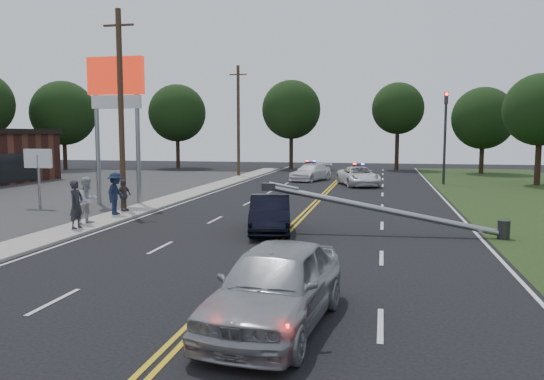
% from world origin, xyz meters
% --- Properties ---
extents(ground, '(120.00, 120.00, 0.00)m').
position_xyz_m(ground, '(0.00, 0.00, 0.00)').
color(ground, black).
rests_on(ground, ground).
extents(sidewalk, '(1.80, 70.00, 0.12)m').
position_xyz_m(sidewalk, '(-8.40, 10.00, 0.06)').
color(sidewalk, '#9F9B8F').
rests_on(sidewalk, ground).
extents(centerline_yellow, '(0.36, 80.00, 0.00)m').
position_xyz_m(centerline_yellow, '(0.00, 10.00, 0.01)').
color(centerline_yellow, gold).
rests_on(centerline_yellow, ground).
extents(pylon_sign, '(3.20, 0.35, 8.00)m').
position_xyz_m(pylon_sign, '(-10.50, 14.00, 6.00)').
color(pylon_sign, gray).
rests_on(pylon_sign, ground).
extents(small_sign, '(1.60, 0.14, 3.10)m').
position_xyz_m(small_sign, '(-14.00, 12.00, 2.33)').
color(small_sign, gray).
rests_on(small_sign, ground).
extents(traffic_signal, '(0.28, 0.41, 7.05)m').
position_xyz_m(traffic_signal, '(8.30, 30.00, 4.21)').
color(traffic_signal, '#2D2D30').
rests_on(traffic_signal, ground).
extents(fallen_streetlight, '(9.36, 0.44, 1.91)m').
position_xyz_m(fallen_streetlight, '(4.19, 8.00, 0.92)').
color(fallen_streetlight, '#2D2D30').
rests_on(fallen_streetlight, ground).
extents(utility_pole_mid, '(1.60, 0.28, 10.00)m').
position_xyz_m(utility_pole_mid, '(-9.20, 12.00, 5.08)').
color(utility_pole_mid, '#382619').
rests_on(utility_pole_mid, ground).
extents(utility_pole_far, '(1.60, 0.28, 10.00)m').
position_xyz_m(utility_pole_far, '(-9.20, 34.00, 5.08)').
color(utility_pole_far, '#382619').
rests_on(utility_pole_far, ground).
extents(tree_4, '(6.93, 6.93, 9.61)m').
position_xyz_m(tree_4, '(-30.38, 39.47, 6.14)').
color(tree_4, black).
rests_on(tree_4, ground).
extents(tree_5, '(6.50, 6.50, 9.53)m').
position_xyz_m(tree_5, '(-19.39, 44.79, 6.26)').
color(tree_5, black).
rests_on(tree_5, ground).
extents(tree_6, '(6.57, 6.57, 9.90)m').
position_xyz_m(tree_6, '(-6.48, 46.41, 6.61)').
color(tree_6, black).
rests_on(tree_6, ground).
extents(tree_7, '(5.59, 5.59, 9.45)m').
position_xyz_m(tree_7, '(5.15, 46.79, 6.63)').
color(tree_7, black).
rests_on(tree_7, ground).
extents(tree_8, '(6.06, 6.06, 8.47)m').
position_xyz_m(tree_8, '(13.21, 42.76, 5.43)').
color(tree_8, black).
rests_on(tree_8, ground).
extents(tree_9, '(5.44, 5.44, 8.43)m').
position_xyz_m(tree_9, '(15.21, 30.86, 5.69)').
color(tree_9, black).
rests_on(tree_9, ground).
extents(crashed_sedan, '(2.37, 4.62, 1.45)m').
position_xyz_m(crashed_sedan, '(-0.65, 7.65, 0.73)').
color(crashed_sedan, black).
rests_on(crashed_sedan, ground).
extents(waiting_sedan, '(2.55, 5.17, 1.70)m').
position_xyz_m(waiting_sedan, '(1.63, -2.48, 0.85)').
color(waiting_sedan, '#9DA0A5').
rests_on(waiting_sedan, ground).
extents(emergency_a, '(3.86, 5.63, 1.43)m').
position_xyz_m(emergency_a, '(1.90, 27.66, 0.71)').
color(emergency_a, white).
rests_on(emergency_a, ground).
extents(emergency_b, '(3.54, 5.21, 1.40)m').
position_xyz_m(emergency_b, '(-2.21, 31.26, 0.70)').
color(emergency_b, white).
rests_on(emergency_b, ground).
extents(bystander_a, '(0.50, 0.73, 1.93)m').
position_xyz_m(bystander_a, '(-8.22, 6.22, 1.09)').
color(bystander_a, '#26252C').
rests_on(bystander_a, sidewalk).
extents(bystander_b, '(0.98, 1.12, 1.97)m').
position_xyz_m(bystander_b, '(-8.42, 7.37, 1.10)').
color(bystander_b, '#B8B7BC').
rests_on(bystander_b, sidewalk).
extents(bystander_c, '(0.79, 1.31, 1.98)m').
position_xyz_m(bystander_c, '(-8.52, 9.95, 1.11)').
color(bystander_c, '#17213A').
rests_on(bystander_c, sidewalk).
extents(bystander_d, '(0.65, 0.98, 1.55)m').
position_xyz_m(bystander_d, '(-8.70, 11.04, 0.90)').
color(bystander_d, '#5A4A48').
rests_on(bystander_d, sidewalk).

